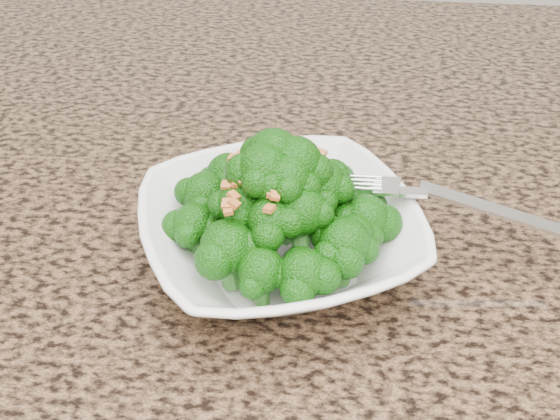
# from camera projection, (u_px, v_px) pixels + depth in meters

# --- Properties ---
(granite_counter) EXTENTS (1.64, 1.04, 0.03)m
(granite_counter) POSITION_uv_depth(u_px,v_px,m) (157.00, 212.00, 0.63)
(granite_counter) COLOR brown
(granite_counter) RESTS_ON cabinet
(bowl) EXTENTS (0.27, 0.27, 0.05)m
(bowl) POSITION_uv_depth(u_px,v_px,m) (280.00, 236.00, 0.54)
(bowl) COLOR white
(bowl) RESTS_ON granite_counter
(broccoli_pile) EXTENTS (0.18, 0.18, 0.07)m
(broccoli_pile) POSITION_uv_depth(u_px,v_px,m) (280.00, 170.00, 0.50)
(broccoli_pile) COLOR #125409
(broccoli_pile) RESTS_ON bowl
(garlic_topping) EXTENTS (0.11, 0.11, 0.01)m
(garlic_topping) POSITION_uv_depth(u_px,v_px,m) (280.00, 124.00, 0.48)
(garlic_topping) COLOR #C87231
(garlic_topping) RESTS_ON broccoli_pile
(fork) EXTENTS (0.19, 0.05, 0.01)m
(fork) POSITION_uv_depth(u_px,v_px,m) (418.00, 192.00, 0.53)
(fork) COLOR silver
(fork) RESTS_ON bowl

